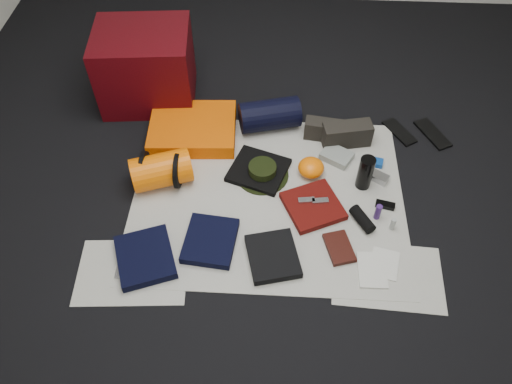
# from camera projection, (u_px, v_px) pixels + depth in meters

# --- Properties ---
(floor) EXTENTS (4.50, 4.50, 0.02)m
(floor) POSITION_uv_depth(u_px,v_px,m) (268.00, 198.00, 2.98)
(floor) COLOR black
(floor) RESTS_ON ground
(newspaper_mat) EXTENTS (1.60, 1.30, 0.01)m
(newspaper_mat) POSITION_uv_depth(u_px,v_px,m) (268.00, 196.00, 2.97)
(newspaper_mat) COLOR silver
(newspaper_mat) RESTS_ON floor
(newspaper_sheet_front_left) EXTENTS (0.61, 0.44, 0.00)m
(newspaper_sheet_front_left) POSITION_uv_depth(u_px,v_px,m) (133.00, 272.00, 2.65)
(newspaper_sheet_front_left) COLOR silver
(newspaper_sheet_front_left) RESTS_ON floor
(newspaper_sheet_front_right) EXTENTS (0.60, 0.43, 0.00)m
(newspaper_sheet_front_right) POSITION_uv_depth(u_px,v_px,m) (387.00, 275.00, 2.63)
(newspaper_sheet_front_right) COLOR silver
(newspaper_sheet_front_right) RESTS_ON floor
(red_cabinet) EXTENTS (0.66, 0.57, 0.51)m
(red_cabinet) POSITION_uv_depth(u_px,v_px,m) (146.00, 67.00, 3.35)
(red_cabinet) COLOR #46050A
(red_cabinet) RESTS_ON floor
(sleeping_pad) EXTENTS (0.57, 0.48, 0.10)m
(sleeping_pad) POSITION_uv_depth(u_px,v_px,m) (193.00, 129.00, 3.26)
(sleeping_pad) COLOR #F45E02
(sleeping_pad) RESTS_ON newspaper_mat
(stuff_sack) EXTENTS (0.40, 0.31, 0.21)m
(stuff_sack) POSITION_uv_depth(u_px,v_px,m) (161.00, 170.00, 2.96)
(stuff_sack) COLOR #F86804
(stuff_sack) RESTS_ON newspaper_mat
(sack_strap_left) EXTENTS (0.02, 0.22, 0.22)m
(sack_strap_left) POSITION_uv_depth(u_px,v_px,m) (145.00, 169.00, 2.96)
(sack_strap_left) COLOR black
(sack_strap_left) RESTS_ON newspaper_mat
(sack_strap_right) EXTENTS (0.02, 0.22, 0.22)m
(sack_strap_right) POSITION_uv_depth(u_px,v_px,m) (178.00, 170.00, 2.95)
(sack_strap_right) COLOR black
(sack_strap_right) RESTS_ON newspaper_mat
(navy_duffel) EXTENTS (0.43, 0.29, 0.20)m
(navy_duffel) POSITION_uv_depth(u_px,v_px,m) (270.00, 115.00, 3.27)
(navy_duffel) COLOR black
(navy_duffel) RESTS_ON newspaper_mat
(boonie_brim) EXTENTS (0.40, 0.40, 0.01)m
(boonie_brim) POSITION_uv_depth(u_px,v_px,m) (262.00, 175.00, 3.07)
(boonie_brim) COLOR black
(boonie_brim) RESTS_ON newspaper_mat
(boonie_crown) EXTENTS (0.17, 0.17, 0.07)m
(boonie_crown) POSITION_uv_depth(u_px,v_px,m) (262.00, 170.00, 3.04)
(boonie_crown) COLOR black
(boonie_crown) RESTS_ON boonie_brim
(hiking_boot_left) EXTENTS (0.27, 0.14, 0.13)m
(hiking_boot_left) POSITION_uv_depth(u_px,v_px,m) (325.00, 130.00, 3.23)
(hiking_boot_left) COLOR black
(hiking_boot_left) RESTS_ON newspaper_mat
(hiking_boot_right) EXTENTS (0.33, 0.18, 0.15)m
(hiking_boot_right) POSITION_uv_depth(u_px,v_px,m) (347.00, 134.00, 3.19)
(hiking_boot_right) COLOR black
(hiking_boot_right) RESTS_ON newspaper_mat
(flip_flop_left) EXTENTS (0.22, 0.27, 0.01)m
(flip_flop_left) POSITION_uv_depth(u_px,v_px,m) (399.00, 132.00, 3.31)
(flip_flop_left) COLOR black
(flip_flop_left) RESTS_ON floor
(flip_flop_right) EXTENTS (0.22, 0.30, 0.02)m
(flip_flop_right) POSITION_uv_depth(u_px,v_px,m) (433.00, 134.00, 3.30)
(flip_flop_right) COLOR black
(flip_flop_right) RESTS_ON floor
(trousers_navy_a) EXTENTS (0.39, 0.41, 0.05)m
(trousers_navy_a) POSITION_uv_depth(u_px,v_px,m) (145.00, 257.00, 2.67)
(trousers_navy_a) COLOR black
(trousers_navy_a) RESTS_ON newspaper_mat
(trousers_navy_b) EXTENTS (0.30, 0.34, 0.05)m
(trousers_navy_b) POSITION_uv_depth(u_px,v_px,m) (210.00, 241.00, 2.74)
(trousers_navy_b) COLOR black
(trousers_navy_b) RESTS_ON newspaper_mat
(trousers_charcoal) EXTENTS (0.32, 0.35, 0.05)m
(trousers_charcoal) POSITION_uv_depth(u_px,v_px,m) (273.00, 256.00, 2.68)
(trousers_charcoal) COLOR black
(trousers_charcoal) RESTS_ON newspaper_mat
(black_tshirt) EXTENTS (0.41, 0.40, 0.03)m
(black_tshirt) POSITION_uv_depth(u_px,v_px,m) (258.00, 170.00, 3.08)
(black_tshirt) COLOR black
(black_tshirt) RESTS_ON newspaper_mat
(red_shirt) EXTENTS (0.40, 0.40, 0.04)m
(red_shirt) POSITION_uv_depth(u_px,v_px,m) (313.00, 206.00, 2.90)
(red_shirt) COLOR #510C08
(red_shirt) RESTS_ON newspaper_mat
(orange_stuff_sack) EXTENTS (0.16, 0.16, 0.10)m
(orange_stuff_sack) POSITION_uv_depth(u_px,v_px,m) (311.00, 168.00, 3.04)
(orange_stuff_sack) COLOR #F86804
(orange_stuff_sack) RESTS_ON newspaper_mat
(first_aid_pouch) EXTENTS (0.23, 0.21, 0.05)m
(first_aid_pouch) POSITION_uv_depth(u_px,v_px,m) (337.00, 156.00, 3.14)
(first_aid_pouch) COLOR gray
(first_aid_pouch) RESTS_ON newspaper_mat
(water_bottle) EXTENTS (0.12, 0.12, 0.23)m
(water_bottle) POSITION_uv_depth(u_px,v_px,m) (365.00, 173.00, 2.93)
(water_bottle) COLOR black
(water_bottle) RESTS_ON newspaper_mat
(speaker) EXTENTS (0.14, 0.18, 0.07)m
(speaker) POSITION_uv_depth(u_px,v_px,m) (362.00, 219.00, 2.82)
(speaker) COLOR black
(speaker) RESTS_ON newspaper_mat
(compact_camera) EXTENTS (0.13, 0.11, 0.04)m
(compact_camera) POSITION_uv_depth(u_px,v_px,m) (379.00, 177.00, 3.03)
(compact_camera) COLOR #B1B2B6
(compact_camera) RESTS_ON newspaper_mat
(cyan_case) EXTENTS (0.11, 0.08, 0.03)m
(cyan_case) POSITION_uv_depth(u_px,v_px,m) (375.00, 162.00, 3.12)
(cyan_case) COLOR navy
(cyan_case) RESTS_ON newspaper_mat
(toiletry_purple) EXTENTS (0.04, 0.04, 0.10)m
(toiletry_purple) POSITION_uv_depth(u_px,v_px,m) (378.00, 212.00, 2.83)
(toiletry_purple) COLOR #3E1F65
(toiletry_purple) RESTS_ON newspaper_mat
(toiletry_clear) EXTENTS (0.03, 0.03, 0.08)m
(toiletry_clear) POSITION_uv_depth(u_px,v_px,m) (393.00, 224.00, 2.79)
(toiletry_clear) COLOR #9DA29E
(toiletry_clear) RESTS_ON newspaper_mat
(paperback_book) EXTENTS (0.18, 0.23, 0.03)m
(paperback_book) POSITION_uv_depth(u_px,v_px,m) (339.00, 248.00, 2.72)
(paperback_book) COLOR black
(paperback_book) RESTS_ON newspaper_mat
(map_booklet) EXTENTS (0.15, 0.22, 0.01)m
(map_booklet) POSITION_uv_depth(u_px,v_px,m) (372.00, 270.00, 2.64)
(map_booklet) COLOR silver
(map_booklet) RESTS_ON newspaper_mat
(map_printout) EXTENTS (0.18, 0.21, 0.01)m
(map_printout) POSITION_uv_depth(u_px,v_px,m) (385.00, 264.00, 2.67)
(map_printout) COLOR silver
(map_printout) RESTS_ON newspaper_mat
(sunglasses) EXTENTS (0.12, 0.07, 0.03)m
(sunglasses) POSITION_uv_depth(u_px,v_px,m) (385.00, 205.00, 2.91)
(sunglasses) COLOR black
(sunglasses) RESTS_ON newspaper_mat
(key_cluster) EXTENTS (0.08, 0.08, 0.01)m
(key_cluster) POSITION_uv_depth(u_px,v_px,m) (123.00, 272.00, 2.64)
(key_cluster) COLOR #B1B2B6
(key_cluster) RESTS_ON newspaper_mat
(tape_roll) EXTENTS (0.05, 0.05, 0.04)m
(tape_roll) POSITION_uv_depth(u_px,v_px,m) (262.00, 163.00, 3.07)
(tape_roll) COLOR silver
(tape_roll) RESTS_ON black_tshirt
(energy_bar_a) EXTENTS (0.10, 0.05, 0.01)m
(energy_bar_a) POSITION_uv_depth(u_px,v_px,m) (306.00, 200.00, 2.89)
(energy_bar_a) COLOR #B1B2B6
(energy_bar_a) RESTS_ON red_shirt
(energy_bar_b) EXTENTS (0.10, 0.05, 0.01)m
(energy_bar_b) POSITION_uv_depth(u_px,v_px,m) (320.00, 201.00, 2.89)
(energy_bar_b) COLOR #B1B2B6
(energy_bar_b) RESTS_ON red_shirt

